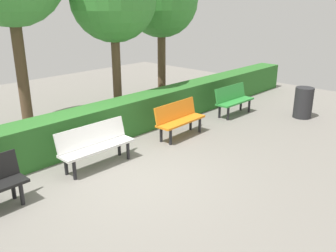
# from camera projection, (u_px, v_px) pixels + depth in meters

# --- Properties ---
(ground_plane) EXTENTS (19.75, 19.75, 0.00)m
(ground_plane) POSITION_uv_depth(u_px,v_px,m) (128.00, 174.00, 7.12)
(ground_plane) COLOR gray
(bench_green) EXTENTS (1.41, 0.50, 0.86)m
(bench_green) POSITION_uv_depth(u_px,v_px,m) (233.00, 99.00, 10.71)
(bench_green) COLOR #2D8C38
(bench_green) RESTS_ON ground_plane
(bench_orange) EXTENTS (1.46, 0.50, 0.86)m
(bench_orange) POSITION_uv_depth(u_px,v_px,m) (179.00, 118.00, 8.97)
(bench_orange) COLOR orange
(bench_orange) RESTS_ON ground_plane
(bench_white) EXTENTS (1.63, 0.50, 0.86)m
(bench_white) POSITION_uv_depth(u_px,v_px,m) (95.00, 144.00, 7.35)
(bench_white) COLOR white
(bench_white) RESTS_ON ground_plane
(hedge_row) EXTENTS (15.75, 0.71, 0.89)m
(hedge_row) POSITION_uv_depth(u_px,v_px,m) (114.00, 120.00, 8.91)
(hedge_row) COLOR #2D6B28
(hedge_row) RESTS_ON ground_plane
(tree_near) EXTENTS (2.41, 2.41, 4.47)m
(tree_near) POSITION_uv_depth(u_px,v_px,m) (161.00, 1.00, 11.74)
(tree_near) COLOR brown
(tree_near) RESTS_ON ground_plane
(trash_bin) EXTENTS (0.52, 0.52, 0.89)m
(trash_bin) POSITION_uv_depth(u_px,v_px,m) (303.00, 103.00, 10.46)
(trash_bin) COLOR #262628
(trash_bin) RESTS_ON ground_plane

